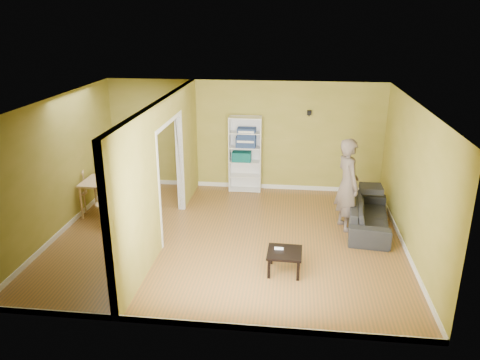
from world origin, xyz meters
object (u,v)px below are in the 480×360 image
at_px(sofa, 369,211).
at_px(dining_table, 111,185).
at_px(chair_far, 126,182).
at_px(chair_near, 106,203).
at_px(chair_left, 77,191).
at_px(person, 348,177).
at_px(coffee_table, 285,255).
at_px(bookshelf, 245,154).

relative_size(sofa, dining_table, 1.65).
bearing_deg(chair_far, chair_near, 68.04).
distance_m(sofa, chair_left, 6.08).
xyz_separation_m(person, chair_near, (-4.73, -0.42, -0.60)).
bearing_deg(chair_far, person, 147.81).
bearing_deg(chair_left, dining_table, 65.94).
xyz_separation_m(person, coffee_table, (-1.14, -1.84, -0.76)).
distance_m(sofa, person, 0.84).
distance_m(coffee_table, dining_table, 4.19).
bearing_deg(chair_near, dining_table, 78.05).
bearing_deg(sofa, chair_left, 94.88).
height_order(bookshelf, chair_near, bookshelf).
bearing_deg(person, bookshelf, 29.69).
bearing_deg(person, coffee_table, 128.83).
bearing_deg(chair_far, sofa, 148.87).
bearing_deg(sofa, person, 99.11).
height_order(person, bookshelf, person).
height_order(sofa, chair_far, chair_far).
bearing_deg(chair_left, chair_near, 34.82).
distance_m(person, bookshelf, 2.91).
height_order(person, chair_near, person).
xyz_separation_m(coffee_table, chair_far, (-3.60, 2.62, 0.18)).
xyz_separation_m(dining_table, chair_near, (0.10, -0.56, -0.18)).
relative_size(bookshelf, chair_far, 1.82).
height_order(person, chair_left, person).
bearing_deg(chair_near, bookshelf, 20.43).
bearing_deg(sofa, coffee_table, 145.48).
bearing_deg(chair_near, chair_far, 68.89).
relative_size(dining_table, chair_near, 1.25).
distance_m(bookshelf, dining_table, 3.19).
xyz_separation_m(sofa, coffee_table, (-1.61, -1.86, -0.05)).
distance_m(chair_near, chair_far, 1.20).
height_order(person, dining_table, person).
relative_size(chair_left, chair_far, 0.92).
distance_m(person, chair_far, 4.85).
distance_m(dining_table, chair_far, 0.67).
relative_size(person, chair_near, 2.28).
height_order(sofa, person, person).
bearing_deg(coffee_table, person, 58.11).
height_order(sofa, coffee_table, sofa).
distance_m(person, chair_left, 5.66).
relative_size(person, dining_table, 1.83).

